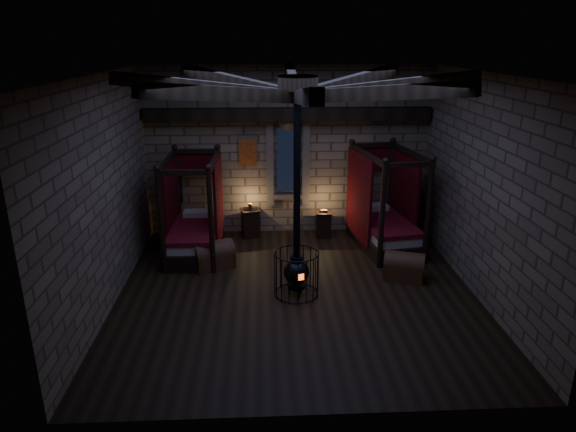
{
  "coord_description": "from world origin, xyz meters",
  "views": [
    {
      "loc": [
        -0.63,
        -9.09,
        4.77
      ],
      "look_at": [
        -0.14,
        0.6,
        1.41
      ],
      "focal_mm": 32.0,
      "sensor_mm": 36.0,
      "label": 1
    }
  ],
  "objects_px": {
    "bed_right": "(383,223)",
    "trunk_left": "(214,256)",
    "trunk_right": "(404,267)",
    "bed_left": "(195,230)",
    "stove": "(296,268)"
  },
  "relations": [
    {
      "from": "bed_left",
      "to": "bed_right",
      "type": "height_order",
      "value": "bed_right"
    },
    {
      "from": "bed_right",
      "to": "stove",
      "type": "height_order",
      "value": "stove"
    },
    {
      "from": "trunk_right",
      "to": "stove",
      "type": "xyz_separation_m",
      "value": [
        -2.3,
        -0.62,
        0.31
      ]
    },
    {
      "from": "bed_left",
      "to": "bed_right",
      "type": "xyz_separation_m",
      "value": [
        4.47,
        0.17,
        0.02
      ]
    },
    {
      "from": "trunk_left",
      "to": "trunk_right",
      "type": "height_order",
      "value": "trunk_left"
    },
    {
      "from": "bed_right",
      "to": "trunk_left",
      "type": "xyz_separation_m",
      "value": [
        -3.98,
        -1.04,
        -0.3
      ]
    },
    {
      "from": "trunk_left",
      "to": "stove",
      "type": "distance_m",
      "value": 2.22
    },
    {
      "from": "bed_right",
      "to": "trunk_right",
      "type": "distance_m",
      "value": 1.82
    },
    {
      "from": "bed_left",
      "to": "stove",
      "type": "height_order",
      "value": "stove"
    },
    {
      "from": "trunk_left",
      "to": "trunk_right",
      "type": "relative_size",
      "value": 1.06
    },
    {
      "from": "bed_left",
      "to": "stove",
      "type": "xyz_separation_m",
      "value": [
        2.22,
        -2.23,
        0.01
      ]
    },
    {
      "from": "bed_left",
      "to": "trunk_left",
      "type": "distance_m",
      "value": 1.04
    },
    {
      "from": "trunk_left",
      "to": "trunk_right",
      "type": "xyz_separation_m",
      "value": [
        4.03,
        -0.75,
        -0.01
      ]
    },
    {
      "from": "stove",
      "to": "trunk_right",
      "type": "bearing_deg",
      "value": -1.33
    },
    {
      "from": "bed_right",
      "to": "trunk_right",
      "type": "xyz_separation_m",
      "value": [
        0.05,
        -1.79,
        -0.32
      ]
    }
  ]
}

